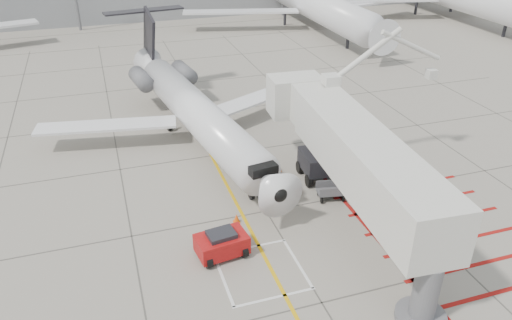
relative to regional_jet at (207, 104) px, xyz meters
name	(u,v)px	position (x,y,z in m)	size (l,w,h in m)	color
ground_plane	(290,251)	(1.48, -12.47, -3.90)	(260.00, 260.00, 0.00)	gray
regional_jet	(207,104)	(0.00, 0.00, 0.00)	(23.60, 29.76, 7.80)	silver
jet_bridge	(365,171)	(5.76, -11.98, 0.08)	(9.42, 19.88, 7.95)	silver
pushback_tug	(222,243)	(-2.09, -11.59, -3.13)	(2.64, 1.65, 1.54)	#AC1011
baggage_cart	(331,191)	(5.79, -8.39, -3.35)	(1.74, 1.10, 1.10)	#535357
ground_power_unit	(400,182)	(9.99, -9.40, -2.88)	(2.59, 1.51, 2.05)	silver
cone_nose	(237,218)	(-0.54, -8.99, -3.62)	(0.40, 0.40, 0.55)	#EE530C
cone_side	(278,167)	(3.90, -4.05, -3.63)	(0.39, 0.39, 0.54)	#E5530C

